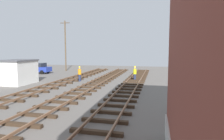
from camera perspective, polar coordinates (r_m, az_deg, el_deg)
control_hut at (r=24.21m, az=-26.24°, el=-0.48°), size 3.00×3.80×2.76m
parked_car_blue at (r=34.41m, az=-21.22°, el=0.56°), size 4.20×2.04×1.76m
parked_car_red at (r=34.86m, az=-26.50°, el=0.40°), size 4.20×2.04×1.76m
parked_car_green at (r=41.26m, az=-30.30°, el=0.95°), size 4.20×2.04×1.76m
utility_pole_far at (r=36.99m, az=-13.73°, el=7.24°), size 1.80×0.24×9.32m
track_worker_foreground at (r=24.20m, az=6.82°, el=-1.03°), size 0.40×0.40×1.87m
track_worker_distant at (r=24.00m, az=-9.63°, el=-1.13°), size 0.40×0.40×1.87m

